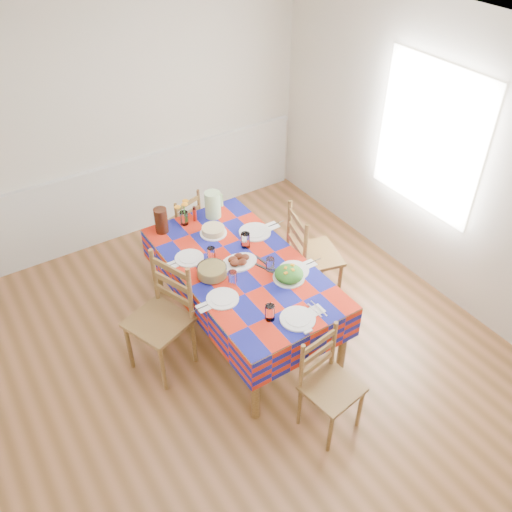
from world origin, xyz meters
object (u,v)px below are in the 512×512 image
Objects in this scene: meat_platter at (239,261)px; tea_pitcher at (161,220)px; dining_table at (242,273)px; chair_right at (310,256)px; chair_far at (182,228)px; green_pitcher at (213,205)px; chair_near at (328,385)px; chair_left at (162,318)px.

tea_pitcher is (-0.35, 0.80, 0.10)m from meat_platter.
chair_right is at bearing 0.92° from dining_table.
chair_right is at bearing 103.73° from chair_far.
dining_table is 7.37× the size of green_pitcher.
chair_right reaches higher than green_pitcher.
tea_pitcher is at bearing 91.54° from chair_near.
green_pitcher reaches higher than chair_far.
tea_pitcher reaches higher than chair_near.
chair_right is (0.61, -0.78, -0.37)m from green_pitcher.
chair_near is at bearing 162.64° from chair_right.
chair_near is 1.47m from chair_right.
chair_left reaches higher than chair_near.
chair_right is (1.55, -0.00, -0.00)m from chair_left.
meat_platter is at bearing 71.33° from chair_left.
chair_left is (-0.94, -0.78, -0.37)m from green_pitcher.
tea_pitcher is 0.23× the size of chair_left.
meat_platter is 0.32× the size of chair_right.
chair_right reaches higher than dining_table.
dining_table is 1.84× the size of chair_left.
chair_right is (0.78, 1.24, 0.08)m from chair_near.
tea_pitcher reaches higher than dining_table.
dining_table is 0.93m from tea_pitcher.
green_pitcher is at bearing 78.08° from dining_table.
chair_left is at bearing 113.52° from chair_near.
chair_left is (-0.77, -0.02, -0.26)m from meat_platter.
chair_far is (0.02, 2.47, -0.02)m from chair_near.
chair_far is at bearing 89.03° from meat_platter.
dining_table is at bearing -101.92° from green_pitcher.
meat_platter is 1.32m from chair_near.
green_pitcher is 1.28m from chair_left.
dining_table is at bearing 68.50° from chair_left.
green_pitcher is at bearing 52.48° from chair_right.
green_pitcher is 0.30× the size of chair_near.
chair_near is 0.85× the size of chair_right.
chair_near is (-0.17, -2.03, -0.45)m from green_pitcher.
chair_left is 1.55m from chair_right.
dining_table is 0.79m from chair_left.
chair_left is (-0.79, -1.22, 0.10)m from chair_far.
chair_far is (-0.16, 0.44, -0.47)m from green_pitcher.
green_pitcher reaches higher than meat_platter.
tea_pitcher is at bearing 68.75° from chair_right.
chair_left is at bearing -140.46° from green_pitcher.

